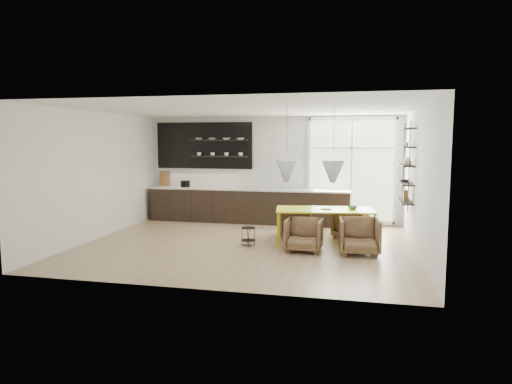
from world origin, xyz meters
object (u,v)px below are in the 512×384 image
Objects in this scene: armchair_back_left at (296,223)px; armchair_front_right at (359,236)px; armchair_back_right at (350,223)px; armchair_front_left at (304,235)px; dining_table at (325,211)px; wire_stool at (248,234)px.

armchair_back_left is 1.97m from armchair_front_right.
armchair_front_right is (0.20, -1.58, 0.02)m from armchair_back_right.
armchair_front_left is (-0.90, -1.59, 0.00)m from armchair_back_right.
dining_table is at bearing 134.54° from armchair_back_left.
armchair_back_left is 0.98× the size of armchair_back_right.
dining_table is at bearing 66.24° from armchair_front_left.
armchair_front_left is at bearing 73.85° from armchair_back_right.
dining_table is 5.64× the size of wire_stool.
armchair_front_left is at bearing 98.24° from armchair_back_left.
armchair_back_right and armchair_front_left have the same top height.
wire_stool is (-1.22, 0.26, -0.08)m from armchair_front_left.
armchair_front_right is at bearing -54.18° from dining_table.
armchair_front_right reaches higher than armchair_front_left.
armchair_back_right is 1.00× the size of armchair_front_left.
dining_table is 2.98× the size of armchair_front_left.
armchair_back_right is 1.60m from armchair_front_right.
wire_stool is at bearing 45.39° from armchair_back_right.
wire_stool is at bearing 168.47° from armchair_front_right.
armchair_back_left is 1.26m from armchair_back_right.
armchair_back_right is 0.93× the size of armchair_front_right.
armchair_back_left is 0.98× the size of armchair_front_left.
armchair_back_left is at bearing 24.08° from armchair_back_right.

